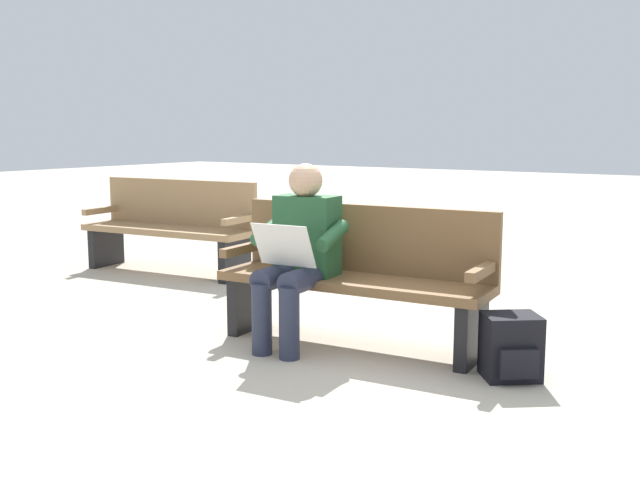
{
  "coord_description": "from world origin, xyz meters",
  "views": [
    {
      "loc": [
        -2.45,
        4.02,
        1.4
      ],
      "look_at": [
        0.15,
        0.15,
        0.7
      ],
      "focal_mm": 41.81,
      "sensor_mm": 36.0,
      "label": 1
    }
  ],
  "objects_px": {
    "bench_far": "(171,225)",
    "bench_near": "(357,274)",
    "backpack": "(511,347)",
    "person_seated": "(299,250)"
  },
  "relations": [
    {
      "from": "bench_far",
      "to": "bench_near",
      "type": "bearing_deg",
      "value": 152.43
    },
    {
      "from": "backpack",
      "to": "bench_far",
      "type": "bearing_deg",
      "value": -17.72
    },
    {
      "from": "backpack",
      "to": "bench_near",
      "type": "bearing_deg",
      "value": -6.76
    },
    {
      "from": "person_seated",
      "to": "bench_far",
      "type": "relative_size",
      "value": 0.64
    },
    {
      "from": "bench_near",
      "to": "backpack",
      "type": "bearing_deg",
      "value": 168.11
    },
    {
      "from": "bench_near",
      "to": "bench_far",
      "type": "xyz_separation_m",
      "value": [
        2.81,
        -1.12,
        0.0
      ]
    },
    {
      "from": "backpack",
      "to": "bench_far",
      "type": "relative_size",
      "value": 0.21
    },
    {
      "from": "person_seated",
      "to": "bench_near",
      "type": "bearing_deg",
      "value": -142.62
    },
    {
      "from": "bench_near",
      "to": "backpack",
      "type": "height_order",
      "value": "bench_near"
    },
    {
      "from": "bench_near",
      "to": "person_seated",
      "type": "height_order",
      "value": "person_seated"
    }
  ]
}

